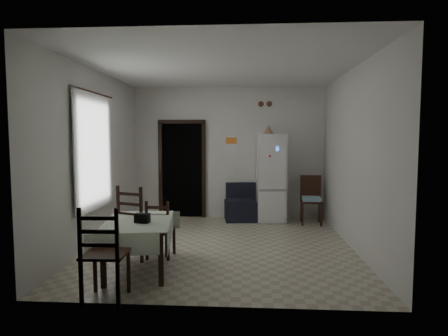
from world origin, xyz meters
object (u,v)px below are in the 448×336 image
corner_chair (311,200)px  dining_chair_near_head (105,253)px  dining_table (139,246)px  dining_chair_far_left (138,221)px  dining_chair_far_right (161,228)px  navy_seat (240,202)px  fridge (271,178)px

corner_chair → dining_chair_near_head: (-2.86, -3.83, 0.03)m
dining_table → dining_chair_near_head: size_ratio=1.23×
dining_chair_far_left → dining_chair_near_head: (0.08, -1.48, -0.01)m
dining_table → dining_chair_near_head: 0.95m
dining_table → dining_chair_far_right: bearing=66.1°
navy_seat → dining_chair_far_left: dining_chair_far_left is taller
dining_chair_far_left → dining_chair_near_head: 1.48m
fridge → dining_chair_far_right: size_ratio=2.15×
corner_chair → dining_chair_far_left: (-2.94, -2.35, 0.05)m
fridge → dining_table: (-1.95, -3.16, -0.59)m
dining_chair_far_right → dining_chair_near_head: bearing=84.6°
dining_chair_far_left → dining_chair_far_right: size_ratio=1.26×
dining_chair_far_left → navy_seat: bearing=-99.9°
fridge → dining_chair_near_head: bearing=-120.2°
dining_chair_far_left → corner_chair: bearing=-121.7°
navy_seat → dining_chair_near_head: 4.32m
corner_chair → dining_chair_near_head: dining_chair_near_head is taller
navy_seat → dining_table: 3.42m
fridge → navy_seat: fridge is taller
fridge → dining_chair_far_left: size_ratio=1.71×
navy_seat → dining_chair_near_head: bearing=-116.2°
fridge → dining_chair_near_head: size_ratio=1.76×
corner_chair → dining_table: (-2.76, -2.91, -0.16)m
fridge → dining_table: fridge is taller
corner_chair → dining_chair_far_left: 3.76m
dining_chair_far_left → dining_chair_far_right: bearing=-155.6°
corner_chair → dining_chair_far_right: 3.49m
corner_chair → dining_table: 4.02m
navy_seat → dining_chair_far_left: bearing=-126.7°
dining_table → dining_chair_far_left: (-0.17, 0.56, 0.21)m
navy_seat → corner_chair: corner_chair is taller
dining_table → dining_chair_far_right: (0.16, 0.59, 0.09)m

